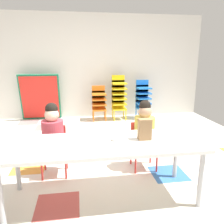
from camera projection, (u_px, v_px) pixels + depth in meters
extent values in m
cube|color=silver|center=(95.00, 163.00, 3.20)|extent=(5.71, 5.28, 0.02)
cube|color=#336BB2|center=(168.00, 173.00, 2.90)|extent=(0.43, 0.43, 0.00)
cube|color=orange|center=(29.00, 167.00, 3.07)|extent=(0.43, 0.43, 0.00)
cube|color=gray|center=(29.00, 122.00, 5.17)|extent=(0.43, 0.43, 0.00)
cube|color=#B24C47|center=(58.00, 206.00, 2.27)|extent=(0.43, 0.43, 0.00)
cube|color=orange|center=(4.00, 155.00, 3.44)|extent=(0.43, 0.43, 0.00)
cube|color=#B24C47|center=(121.00, 148.00, 3.70)|extent=(0.43, 0.43, 0.00)
cube|color=gray|center=(46.00, 127.00, 4.80)|extent=(0.43, 0.43, 0.00)
cube|color=beige|center=(86.00, 67.00, 5.45)|extent=(5.71, 0.10, 2.45)
cube|color=white|center=(103.00, 144.00, 2.27)|extent=(2.00, 0.70, 0.04)
cylinder|color=#B2B2B7|center=(0.00, 197.00, 1.93)|extent=(0.05, 0.05, 0.58)
cylinder|color=#B2B2B7|center=(201.00, 180.00, 2.20)|extent=(0.05, 0.05, 0.58)
cylinder|color=#B2B2B7|center=(17.00, 166.00, 2.49)|extent=(0.05, 0.05, 0.58)
cylinder|color=#B2B2B7|center=(176.00, 155.00, 2.75)|extent=(0.05, 0.05, 0.58)
cube|color=red|center=(54.00, 152.00, 2.81)|extent=(0.32, 0.30, 0.03)
cube|color=red|center=(55.00, 137.00, 2.91)|extent=(0.29, 0.02, 0.30)
cylinder|color=#BF3F4C|center=(53.00, 136.00, 2.75)|extent=(0.33, 0.33, 0.38)
sphere|color=beige|center=(52.00, 115.00, 2.69)|extent=(0.17, 0.17, 0.17)
sphere|color=black|center=(51.00, 109.00, 2.69)|extent=(0.15, 0.15, 0.15)
cylinder|color=red|center=(42.00, 169.00, 2.70)|extent=(0.02, 0.02, 0.28)
cylinder|color=red|center=(66.00, 168.00, 2.74)|extent=(0.02, 0.02, 0.28)
cylinder|color=red|center=(45.00, 160.00, 2.95)|extent=(0.02, 0.02, 0.28)
cylinder|color=red|center=(67.00, 158.00, 2.99)|extent=(0.02, 0.02, 0.28)
cube|color=red|center=(144.00, 147.00, 2.97)|extent=(0.32, 0.30, 0.03)
cube|color=red|center=(141.00, 133.00, 3.08)|extent=(0.29, 0.02, 0.30)
cylinder|color=#D8C64C|center=(144.00, 131.00, 2.92)|extent=(0.34, 0.34, 0.38)
sphere|color=tan|center=(145.00, 112.00, 2.86)|extent=(0.17, 0.17, 0.17)
sphere|color=black|center=(145.00, 106.00, 2.85)|extent=(0.15, 0.15, 0.15)
cylinder|color=red|center=(136.00, 163.00, 2.86)|extent=(0.02, 0.02, 0.28)
cylinder|color=red|center=(157.00, 161.00, 2.90)|extent=(0.02, 0.02, 0.28)
cylinder|color=red|center=(131.00, 154.00, 3.11)|extent=(0.02, 0.02, 0.28)
cylinder|color=red|center=(151.00, 153.00, 3.15)|extent=(0.02, 0.02, 0.28)
cube|color=orange|center=(99.00, 109.00, 5.30)|extent=(0.32, 0.30, 0.03)
cube|color=orange|center=(99.00, 104.00, 5.41)|extent=(0.30, 0.02, 0.18)
cube|color=orange|center=(99.00, 104.00, 5.27)|extent=(0.32, 0.30, 0.03)
cube|color=orange|center=(98.00, 99.00, 5.38)|extent=(0.30, 0.02, 0.18)
cube|color=orange|center=(99.00, 99.00, 5.24)|extent=(0.32, 0.30, 0.03)
cube|color=orange|center=(98.00, 94.00, 5.36)|extent=(0.30, 0.02, 0.18)
cube|color=orange|center=(99.00, 94.00, 5.21)|extent=(0.32, 0.30, 0.03)
cube|color=orange|center=(98.00, 89.00, 5.33)|extent=(0.30, 0.02, 0.18)
cylinder|color=orange|center=(94.00, 116.00, 5.18)|extent=(0.02, 0.02, 0.26)
cylinder|color=orange|center=(106.00, 116.00, 5.22)|extent=(0.02, 0.02, 0.26)
cylinder|color=orange|center=(93.00, 114.00, 5.43)|extent=(0.02, 0.02, 0.26)
cylinder|color=orange|center=(105.00, 113.00, 5.47)|extent=(0.02, 0.02, 0.26)
cube|color=yellow|center=(119.00, 109.00, 5.37)|extent=(0.32, 0.30, 0.03)
cube|color=yellow|center=(118.00, 104.00, 5.48)|extent=(0.30, 0.02, 0.18)
cube|color=yellow|center=(119.00, 104.00, 5.34)|extent=(0.32, 0.30, 0.03)
cube|color=yellow|center=(118.00, 99.00, 5.45)|extent=(0.30, 0.02, 0.18)
cube|color=yellow|center=(119.00, 99.00, 5.31)|extent=(0.32, 0.30, 0.03)
cube|color=yellow|center=(118.00, 94.00, 5.42)|extent=(0.30, 0.02, 0.18)
cube|color=yellow|center=(119.00, 94.00, 5.28)|extent=(0.32, 0.30, 0.03)
cube|color=yellow|center=(118.00, 89.00, 5.40)|extent=(0.30, 0.02, 0.18)
cube|color=yellow|center=(119.00, 89.00, 5.25)|extent=(0.32, 0.30, 0.03)
cube|color=yellow|center=(118.00, 84.00, 5.37)|extent=(0.30, 0.02, 0.18)
cube|color=yellow|center=(119.00, 83.00, 5.23)|extent=(0.32, 0.30, 0.03)
cube|color=yellow|center=(118.00, 79.00, 5.34)|extent=(0.30, 0.02, 0.18)
cylinder|color=yellow|center=(114.00, 116.00, 5.25)|extent=(0.02, 0.02, 0.26)
cylinder|color=yellow|center=(126.00, 115.00, 5.29)|extent=(0.02, 0.02, 0.26)
cylinder|color=yellow|center=(112.00, 113.00, 5.50)|extent=(0.02, 0.02, 0.26)
cylinder|color=yellow|center=(124.00, 113.00, 5.54)|extent=(0.02, 0.02, 0.26)
cube|color=blue|center=(143.00, 108.00, 5.45)|extent=(0.32, 0.30, 0.03)
cube|color=blue|center=(142.00, 103.00, 5.57)|extent=(0.30, 0.02, 0.18)
cube|color=blue|center=(143.00, 103.00, 5.42)|extent=(0.32, 0.30, 0.03)
cube|color=blue|center=(142.00, 98.00, 5.54)|extent=(0.30, 0.02, 0.18)
cube|color=blue|center=(143.00, 98.00, 5.40)|extent=(0.32, 0.30, 0.03)
cube|color=blue|center=(142.00, 93.00, 5.51)|extent=(0.30, 0.02, 0.18)
cube|color=blue|center=(144.00, 93.00, 5.37)|extent=(0.32, 0.30, 0.03)
cube|color=blue|center=(142.00, 89.00, 5.48)|extent=(0.30, 0.02, 0.18)
cube|color=blue|center=(144.00, 88.00, 5.34)|extent=(0.32, 0.30, 0.03)
cube|color=blue|center=(142.00, 84.00, 5.45)|extent=(0.30, 0.02, 0.18)
cylinder|color=blue|center=(139.00, 115.00, 5.34)|extent=(0.02, 0.02, 0.26)
cylinder|color=blue|center=(150.00, 114.00, 5.38)|extent=(0.02, 0.02, 0.26)
cylinder|color=blue|center=(136.00, 112.00, 5.59)|extent=(0.02, 0.02, 0.26)
cylinder|color=blue|center=(147.00, 112.00, 5.63)|extent=(0.02, 0.02, 0.26)
cube|color=#19724C|center=(40.00, 97.00, 5.27)|extent=(0.90, 0.28, 1.09)
cube|color=red|center=(40.00, 98.00, 5.24)|extent=(0.83, 0.23, 0.99)
cube|color=#9E754C|center=(145.00, 129.00, 2.33)|extent=(0.13, 0.09, 0.22)
cylinder|color=white|center=(116.00, 140.00, 2.32)|extent=(0.18, 0.18, 0.01)
cylinder|color=white|center=(38.00, 149.00, 2.10)|extent=(0.18, 0.18, 0.01)
torus|color=white|center=(116.00, 138.00, 2.31)|extent=(0.11, 0.11, 0.03)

